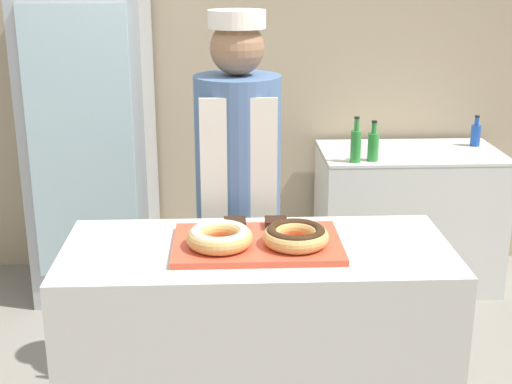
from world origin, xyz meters
The scene contains 13 objects.
wall_back centered at (0.00, 2.13, 1.35)m, with size 8.00×0.06×2.70m.
display_counter centered at (0.00, 0.00, 0.48)m, with size 1.43×0.63×0.96m.
serving_tray centered at (0.00, 0.00, 0.98)m, with size 0.62×0.40×0.02m.
donut_light_glaze centered at (-0.14, -0.04, 1.02)m, with size 0.24×0.24×0.07m.
donut_chocolate_glaze centered at (0.14, -0.04, 1.02)m, with size 0.24×0.24×0.07m.
brownie_back_left centered at (-0.08, 0.14, 1.00)m, with size 0.08×0.08×0.03m.
brownie_back_right centered at (0.08, 0.14, 1.00)m, with size 0.08×0.08×0.03m.
baker_person centered at (-0.06, 0.61, 0.94)m, with size 0.38×0.38×1.77m.
beverage_fridge centered at (-0.90, 1.74, 0.96)m, with size 0.70×0.67×1.91m.
chest_freezer centered at (1.02, 1.74, 0.44)m, with size 1.10×0.63×0.86m.
bottle_blue centered at (1.46, 1.86, 0.94)m, with size 0.06×0.06×0.19m.
bottle_green centered at (0.64, 1.51, 0.97)m, with size 0.06×0.06×0.27m.
bottle_green_b centered at (0.74, 1.53, 0.95)m, with size 0.06×0.06×0.24m.
Camera 1 is at (-0.11, -2.43, 1.96)m, focal length 50.00 mm.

